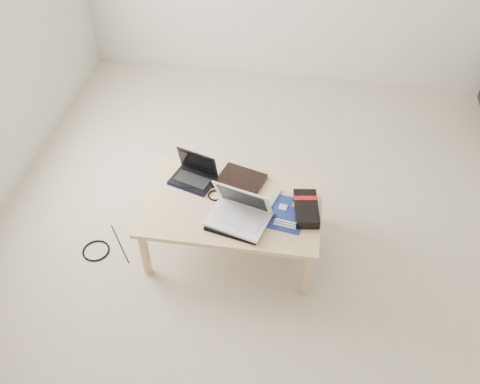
% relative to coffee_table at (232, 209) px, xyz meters
% --- Properties ---
extents(ground, '(4.00, 4.00, 0.00)m').
position_rel_coffee_table_xyz_m(ground, '(0.31, 0.14, -0.35)').
color(ground, beige).
rests_on(ground, ground).
extents(coffee_table, '(1.10, 0.70, 0.40)m').
position_rel_coffee_table_xyz_m(coffee_table, '(0.00, 0.00, 0.00)').
color(coffee_table, '#E2BD88').
rests_on(coffee_table, ground).
extents(book, '(0.34, 0.31, 0.03)m').
position_rel_coffee_table_xyz_m(book, '(0.02, 0.19, 0.06)').
color(book, black).
rests_on(book, coffee_table).
extents(netbook, '(0.32, 0.27, 0.20)m').
position_rel_coffee_table_xyz_m(netbook, '(-0.28, 0.18, 0.09)').
color(netbook, black).
rests_on(netbook, coffee_table).
extents(tablet, '(0.26, 0.21, 0.01)m').
position_rel_coffee_table_xyz_m(tablet, '(0.05, -0.04, 0.05)').
color(tablet, black).
rests_on(tablet, coffee_table).
extents(remote, '(0.11, 0.21, 0.02)m').
position_rel_coffee_table_xyz_m(remote, '(0.24, 0.07, 0.06)').
color(remote, silver).
rests_on(remote, coffee_table).
extents(neoprene_sleeve, '(0.37, 0.30, 0.02)m').
position_rel_coffee_table_xyz_m(neoprene_sleeve, '(0.05, -0.16, 0.06)').
color(neoprene_sleeve, black).
rests_on(neoprene_sleeve, coffee_table).
extents(white_laptop, '(0.40, 0.33, 0.24)m').
position_rel_coffee_table_xyz_m(white_laptop, '(0.07, -0.13, 0.12)').
color(white_laptop, silver).
rests_on(white_laptop, neoprene_sleeve).
extents(motherboard, '(0.28, 0.32, 0.01)m').
position_rel_coffee_table_xyz_m(motherboard, '(0.34, -0.04, 0.05)').
color(motherboard, navy).
rests_on(motherboard, coffee_table).
extents(gpu_box, '(0.18, 0.30, 0.06)m').
position_rel_coffee_table_xyz_m(gpu_box, '(0.45, -0.01, 0.08)').
color(gpu_box, black).
rests_on(gpu_box, coffee_table).
extents(cable_coil, '(0.12, 0.12, 0.01)m').
position_rel_coffee_table_xyz_m(cable_coil, '(-0.12, 0.05, 0.05)').
color(cable_coil, black).
rests_on(cable_coil, coffee_table).
extents(floor_cable_coil, '(0.21, 0.21, 0.01)m').
position_rel_coffee_table_xyz_m(floor_cable_coil, '(-0.89, -0.20, -0.35)').
color(floor_cable_coil, black).
rests_on(floor_cable_coil, ground).
extents(floor_cable_trail, '(0.22, 0.30, 0.01)m').
position_rel_coffee_table_xyz_m(floor_cable_trail, '(-0.75, -0.11, -0.35)').
color(floor_cable_trail, black).
rests_on(floor_cable_trail, ground).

